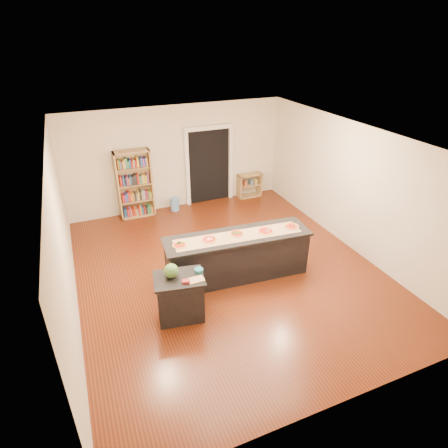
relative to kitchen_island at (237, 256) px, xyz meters
name	(u,v)px	position (x,y,z in m)	size (l,w,h in m)	color
room	(228,210)	(-0.10, 0.26, 0.92)	(6.00, 7.00, 2.80)	beige
doorway	(209,161)	(0.80, 3.72, 0.72)	(1.40, 0.09, 2.21)	black
kitchen_island	(237,256)	(0.00, 0.00, 0.00)	(2.90, 0.78, 0.96)	black
side_counter	(180,297)	(-1.42, -0.73, -0.06)	(0.84, 0.62, 0.84)	black
bookshelf	(135,184)	(-1.34, 3.55, 0.42)	(0.90, 0.32, 1.81)	tan
low_shelf	(249,185)	(2.00, 3.56, -0.13)	(0.71, 0.31, 0.71)	tan
waste_bin	(175,204)	(-0.32, 3.50, -0.30)	(0.24, 0.24, 0.36)	#6092D7
kraft_paper	(238,236)	(0.00, -0.03, 0.48)	(2.52, 0.45, 0.00)	#98764E
watermelon	(171,271)	(-1.52, -0.66, 0.48)	(0.24, 0.24, 0.24)	#144214
cutting_board	(196,280)	(-1.17, -0.91, 0.36)	(0.27, 0.18, 0.02)	tan
package_red	(186,282)	(-1.34, -0.91, 0.38)	(0.12, 0.09, 0.04)	maroon
package_teal	(199,270)	(-1.05, -0.70, 0.38)	(0.15, 0.15, 0.06)	#195966
pizza_a	(180,245)	(-1.16, 0.06, 0.49)	(0.28, 0.28, 0.02)	tan
pizza_b	(209,239)	(-0.58, 0.04, 0.49)	(0.31, 0.31, 0.02)	tan
pizza_c	(237,234)	(0.00, 0.04, 0.49)	(0.27, 0.27, 0.02)	tan
pizza_d	(266,231)	(0.57, -0.07, 0.49)	(0.34, 0.34, 0.02)	tan
pizza_e	(291,226)	(1.15, -0.10, 0.49)	(0.31, 0.31, 0.02)	tan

